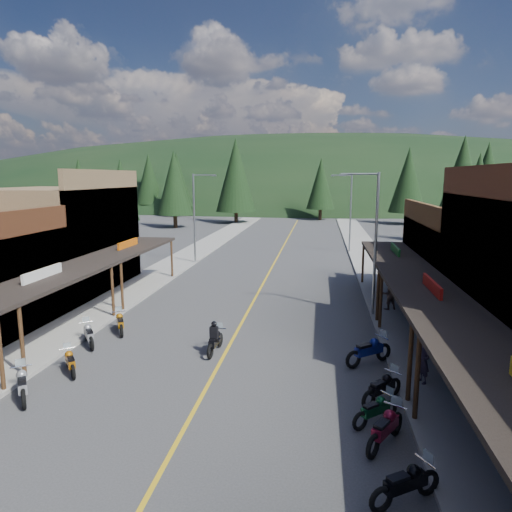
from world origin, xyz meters
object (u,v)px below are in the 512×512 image
at_px(bike_east_7, 382,387).
at_px(pine_2, 236,175).
at_px(shop_west_3, 57,239).
at_px(pine_8, 121,190).
at_px(streetlight_2, 373,238).
at_px(pine_9, 478,187).
at_px(bike_east_6, 376,409).
at_px(pine_5, 487,175).
at_px(pine_10, 174,183).
at_px(bike_east_5, 385,426).
at_px(bike_west_8, 89,334).
at_px(bike_east_4, 406,482).
at_px(streetlight_3, 349,209).
at_px(pedestrian_east_a, 424,362).
at_px(streetlight_1, 196,214).
at_px(shop_east_3, 481,264).
at_px(bike_west_7, 70,361).
at_px(bike_west_6, 22,383).
at_px(pedestrian_east_b, 389,294).
at_px(bike_west_9, 120,322).
at_px(pine_1, 177,179).
at_px(pine_7, 149,179).
at_px(pine_4, 408,180).
at_px(rider_on_bike, 215,340).
at_px(pine_0, 79,184).
at_px(pine_11, 462,182).
at_px(bike_east_8, 369,349).
at_px(pine_3, 321,184).

bearing_deg(bike_east_7, pine_2, 148.07).
distance_m(shop_west_3, pine_8, 29.95).
height_order(streetlight_2, pine_9, pine_9).
xyz_separation_m(pine_9, bike_east_6, (-18.07, -48.71, -5.84)).
bearing_deg(pine_5, bike_east_7, -110.45).
bearing_deg(pine_10, bike_east_5, -66.32).
distance_m(streetlight_2, bike_west_8, 15.42).
bearing_deg(bike_east_4, shop_west_3, -165.39).
height_order(streetlight_3, bike_east_4, streetlight_3).
relative_size(bike_east_4, pedestrian_east_a, 1.24).
bearing_deg(bike_east_5, streetlight_1, 147.95).
bearing_deg(streetlight_2, shop_east_3, 25.88).
height_order(pine_10, bike_west_7, pine_10).
xyz_separation_m(bike_west_6, pedestrian_east_b, (14.25, 12.74, 0.45)).
distance_m(pine_9, bike_east_7, 50.75).
height_order(pine_8, bike_west_9, pine_8).
distance_m(pine_1, pine_7, 10.00).
bearing_deg(pine_4, pedestrian_east_b, -101.00).
distance_m(pine_4, rider_on_bike, 61.79).
bearing_deg(pine_7, pine_8, -74.48).
distance_m(pine_2, bike_west_9, 55.36).
relative_size(shop_west_3, pedestrian_east_b, 5.97).
bearing_deg(bike_west_8, pine_1, 67.81).
distance_m(pine_8, bike_east_7, 51.12).
xyz_separation_m(pine_7, bike_east_4, (38.23, -83.28, -6.66)).
distance_m(pine_1, pine_2, 18.45).
xyz_separation_m(pine_10, bike_west_8, (11.55, -48.57, -6.20)).
bearing_deg(pine_0, bike_west_8, -61.02).
relative_size(pine_5, bike_east_7, 6.78).
bearing_deg(bike_east_5, bike_west_9, 177.43).
distance_m(streetlight_2, pine_11, 32.83).
relative_size(pine_0, pine_7, 0.88).
bearing_deg(bike_west_7, pine_11, 18.60).
bearing_deg(bike_west_8, bike_east_8, -38.31).
height_order(pine_5, bike_east_7, pine_5).
bearing_deg(bike_east_7, shop_east_3, 104.10).
distance_m(pine_0, pine_5, 74.69).
height_order(bike_east_7, bike_east_8, bike_east_8).
xyz_separation_m(bike_west_6, bike_east_7, (12.49, 1.56, -0.02)).
bearing_deg(bike_east_5, bike_east_8, 120.93).
xyz_separation_m(streetlight_2, bike_east_8, (-0.76, -6.96, -3.79)).
height_order(shop_east_3, bike_west_9, shop_east_3).
bearing_deg(bike_west_7, pedestrian_east_a, -35.05).
bearing_deg(streetlight_2, pine_11, 66.49).
relative_size(pine_3, bike_west_6, 5.12).
bearing_deg(streetlight_1, streetlight_3, 29.91).
relative_size(streetlight_2, pine_11, 0.65).
xyz_separation_m(pine_4, bike_west_9, (-23.77, -56.70, -6.66)).
distance_m(streetlight_3, bike_west_9, 29.83).
relative_size(bike_west_7, bike_west_9, 0.91).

